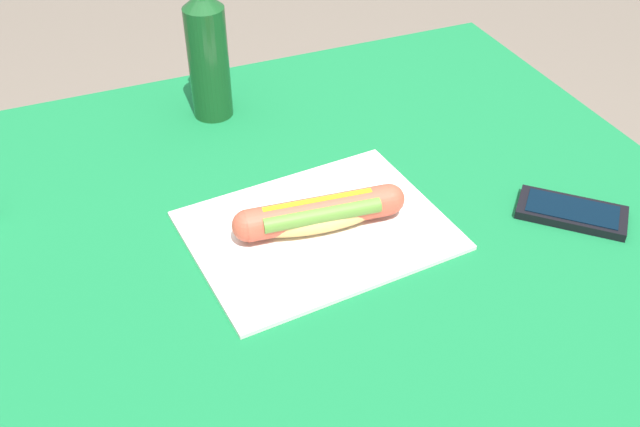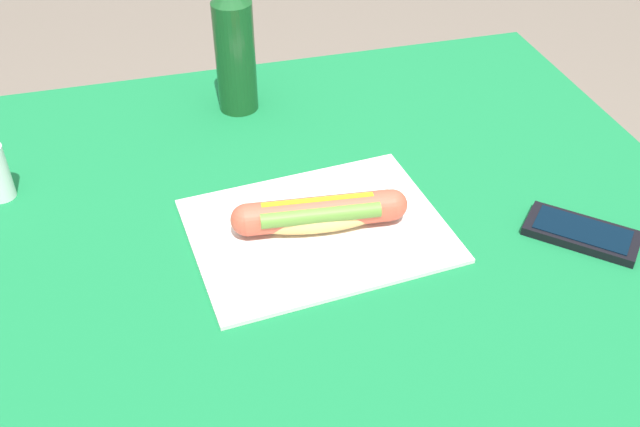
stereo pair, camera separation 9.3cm
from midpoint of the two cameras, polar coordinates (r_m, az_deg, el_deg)
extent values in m
cylinder|color=brown|center=(1.60, 12.52, -1.95)|extent=(0.07, 0.07, 0.75)
cylinder|color=brown|center=(1.48, -18.00, -7.40)|extent=(0.07, 0.07, 0.75)
cube|color=brown|center=(0.97, 2.31, -1.80)|extent=(0.99, 0.86, 0.03)
cube|color=#146B38|center=(0.96, 2.34, -1.03)|extent=(1.05, 0.92, 0.00)
cube|color=silver|center=(0.95, 2.81, -1.39)|extent=(0.34, 0.27, 0.01)
ellipsoid|color=#DBB26B|center=(0.93, 2.85, -0.25)|extent=(0.18, 0.07, 0.04)
cylinder|color=#BC4C38|center=(0.93, 2.86, -0.01)|extent=(0.19, 0.06, 0.04)
sphere|color=#BC4C38|center=(0.92, -2.83, -0.60)|extent=(0.04, 0.04, 0.04)
sphere|color=#BC4C38|center=(0.95, 8.36, 0.56)|extent=(0.04, 0.04, 0.04)
cube|color=yellow|center=(0.92, 2.90, 0.90)|extent=(0.14, 0.02, 0.00)
cylinder|color=#568433|center=(0.91, 3.06, -0.23)|extent=(0.15, 0.04, 0.02)
cube|color=black|center=(1.01, 22.08, -1.54)|extent=(0.15, 0.14, 0.01)
cube|color=black|center=(1.01, 22.17, -1.26)|extent=(0.12, 0.12, 0.00)
cylinder|color=#14471E|center=(1.17, -4.25, 11.87)|extent=(0.06, 0.06, 0.18)
camera|label=1|loc=(0.05, -87.14, 2.29)|focal=41.43mm
camera|label=2|loc=(0.05, 92.86, -2.29)|focal=41.43mm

